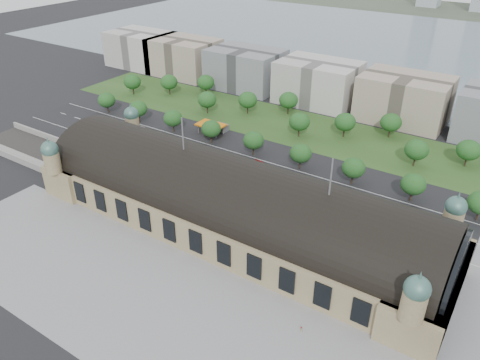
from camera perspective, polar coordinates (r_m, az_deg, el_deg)
The scene contains 49 objects.
ground at distance 167.55m, azimuth -1.04°, elevation -5.80°, with size 900.00×900.00×0.00m, color black.
station at distance 161.79m, azimuth -1.07°, elevation -2.84°, with size 150.00×48.40×44.30m.
track_cutting at distance 237.95m, azimuth -23.84°, elevation 3.10°, with size 70.00×24.00×3.10m.
plaza_south at distance 136.73m, azimuth -8.28°, elevation -16.09°, with size 190.00×48.00×0.12m, color gray.
road_slab at distance 203.81m, azimuth 0.34°, elevation 1.20°, with size 260.00×26.00×0.10m, color black.
grass_belt at distance 245.19m, azimuth 8.42°, elevation 6.02°, with size 300.00×45.00×0.10m, color #2A491D.
petrol_station at distance 240.16m, azimuth -2.89°, elevation 6.56°, with size 14.00×13.00×5.05m.
lake at distance 428.56m, azimuth 22.84°, elevation 14.39°, with size 700.00×320.00×0.08m, color slate.
far_shore at distance 622.65m, azimuth 27.22°, elevation 17.71°, with size 700.00×120.00×0.14m, color #44513D.
office_0 at distance 358.70m, azimuth -11.95°, elevation 15.37°, with size 45.00×32.00×24.00m, color beige.
office_1 at distance 332.35m, azimuth -6.83°, elevation 14.66°, with size 45.00×32.00×24.00m, color #A0927E.
office_2 at distance 303.64m, azimuth 0.68°, elevation 13.42°, with size 45.00×32.00×24.00m, color gray.
office_3 at distance 280.95m, azimuth 9.46°, elevation 11.66°, with size 45.00×32.00×24.00m, color beige.
office_4 at distance 265.84m, azimuth 19.35°, elevation 9.33°, with size 45.00×32.00×24.00m, color #A0927E.
tree_row_0 at distance 272.76m, azimuth -15.95°, elevation 9.35°, with size 9.60×9.60×11.52m.
tree_row_1 at distance 255.90m, azimuth -12.31°, elevation 8.48°, with size 9.60×9.60×11.52m.
tree_row_2 at distance 240.27m, azimuth -8.18°, elevation 7.45°, with size 9.60×9.60×11.52m.
tree_row_3 at distance 226.11m, azimuth -3.54°, elevation 6.25°, with size 9.60×9.60×11.52m.
tree_row_4 at distance 213.71m, azimuth 1.65°, elevation 4.84°, with size 9.60×9.60×11.52m.
tree_row_5 at distance 203.40m, azimuth 7.41°, elevation 3.23°, with size 9.60×9.60×11.52m.
tree_row_6 at distance 195.50m, azimuth 13.67°, elevation 1.44°, with size 9.60×9.60×11.52m.
tree_row_7 at distance 190.32m, azimuth 20.37°, elevation -0.50°, with size 9.60×9.60×11.52m.
tree_belt_0 at distance 298.56m, azimuth -13.00°, elevation 11.59°, with size 10.40×10.40×12.48m.
tree_belt_1 at distance 294.00m, azimuth -8.66°, elevation 11.73°, with size 10.40×10.40×12.48m.
tree_belt_2 at distance 291.11m, azimuth -4.20°, elevation 11.80°, with size 10.40×10.40×12.48m.
tree_belt_3 at distance 262.15m, azimuth -4.04°, elevation 9.75°, with size 10.40×10.40×12.48m.
tree_belt_4 at distance 261.12m, azimuth 0.95°, elevation 9.74°, with size 10.40×10.40×12.48m.
tree_belt_5 at distance 262.03m, azimuth 5.94°, elevation 9.66°, with size 10.40×10.40×12.48m.
tree_belt_6 at distance 234.10m, azimuth 7.26°, elevation 7.07°, with size 10.40×10.40×12.48m.
tree_belt_7 at distance 237.55m, azimuth 12.69°, elevation 6.91°, with size 10.40×10.40×12.48m.
tree_belt_8 at distance 243.04m, azimuth 17.92°, elevation 6.70°, with size 10.40×10.40×12.48m.
tree_belt_9 at distance 217.67m, azimuth 20.73°, elevation 3.48°, with size 10.40×10.40×12.48m.
tree_belt_10 at distance 226.22m, azimuth 26.11°, elevation 3.30°, with size 10.40×10.40×12.48m.
traffic_car_1 at distance 232.82m, azimuth -9.05°, elevation 4.85°, with size 1.71×4.89×1.61m, color #909598.
traffic_car_3 at distance 209.21m, azimuth 2.40°, elevation 2.20°, with size 1.98×4.88×1.42m, color maroon.
traffic_car_4 at distance 182.91m, azimuth 6.29°, elevation -2.32°, with size 1.94×4.81×1.64m, color #1B214E.
traffic_car_5 at distance 182.80m, azimuth 18.23°, elevation -3.83°, with size 1.74×4.99×1.64m, color slate.
traffic_car_6 at distance 174.66m, azimuth 25.62°, elevation -7.23°, with size 2.64×5.73×1.59m, color silver.
parked_car_0 at distance 222.09m, azimuth -12.46°, elevation 3.18°, with size 1.35×3.87×1.27m, color black.
parked_car_1 at distance 211.27m, azimuth -9.69°, elevation 2.04°, with size 2.15×4.66×1.29m, color maroon.
parked_car_2 at distance 221.58m, azimuth -11.82°, elevation 3.22°, with size 2.08×5.12×1.49m, color #1A2849.
parked_car_3 at distance 200.73m, azimuth -6.30°, elevation 0.79°, with size 1.93×4.79×1.63m, color #525659.
parked_car_4 at distance 214.42m, azimuth -9.67°, elevation 2.51°, with size 1.60×4.58×1.51m, color white.
parked_car_5 at distance 204.12m, azimuth -7.75°, elevation 1.16°, with size 2.14×4.64×1.29m, color gray.
parked_car_6 at distance 191.35m, azimuth -1.69°, elevation -0.62°, with size 1.91×4.71×1.37m, color black.
bus_west at distance 187.73m, azimuth 5.71°, elevation -1.13°, with size 2.52×10.77×3.00m, color #B1341C.
bus_mid at distance 181.85m, azimuth 10.21°, elevation -2.47°, with size 3.14×13.40×3.73m, color beige.
bus_east at distance 175.98m, azimuth 14.46°, elevation -4.27°, with size 2.86×12.23×3.41m, color beige.
pedestrian_0 at distance 132.15m, azimuth 7.50°, elevation -17.57°, with size 0.77×0.44×1.57m, color gray.
Camera 1 is at (77.61, -112.06, 97.43)m, focal length 35.00 mm.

